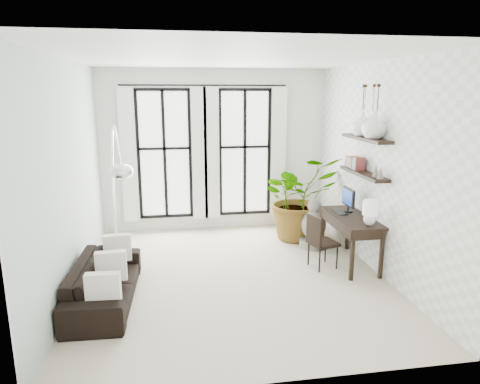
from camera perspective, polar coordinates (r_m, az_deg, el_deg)
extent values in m
plane|color=beige|center=(6.66, -0.97, -11.19)|extent=(5.00, 5.00, 0.00)
plane|color=white|center=(6.09, -1.09, 17.45)|extent=(5.00, 5.00, 0.00)
plane|color=#B2C7BF|center=(6.28, -21.83, 1.71)|extent=(0.00, 5.00, 5.00)
plane|color=white|center=(6.85, 17.97, 2.90)|extent=(0.00, 5.00, 5.00)
plane|color=white|center=(8.63, -3.36, 5.48)|extent=(4.50, 0.00, 4.50)
cube|color=white|center=(8.56, -10.03, 4.91)|extent=(1.00, 0.02, 2.50)
cube|color=white|center=(8.50, -14.63, 4.63)|extent=(0.30, 0.04, 2.60)
cube|color=white|center=(8.48, -5.42, 4.97)|extent=(0.30, 0.04, 2.60)
cube|color=white|center=(8.68, 0.63, 5.22)|extent=(1.00, 0.02, 2.50)
cube|color=white|center=(8.50, -3.80, 5.02)|extent=(0.30, 0.04, 2.60)
cube|color=white|center=(8.73, 5.16, 5.21)|extent=(0.30, 0.04, 2.60)
cylinder|color=black|center=(8.42, -4.79, 14.01)|extent=(3.20, 0.03, 0.03)
cube|color=black|center=(6.99, 16.14, 2.38)|extent=(0.25, 1.30, 0.05)
cube|color=black|center=(6.91, 16.43, 6.86)|extent=(0.25, 1.30, 0.05)
cube|color=#E4395B|center=(7.47, 14.43, 4.03)|extent=(0.16, 0.03, 0.18)
cube|color=#3567BC|center=(7.42, 14.56, 3.97)|extent=(0.16, 0.03, 0.18)
cube|color=gold|center=(7.38, 14.70, 3.92)|extent=(0.16, 0.03, 0.18)
cube|color=green|center=(7.34, 14.84, 3.86)|extent=(0.16, 0.03, 0.18)
cube|color=#9C51BD|center=(7.30, 14.98, 3.80)|extent=(0.16, 0.03, 0.18)
cube|color=#CE512D|center=(7.26, 15.12, 3.75)|extent=(0.16, 0.03, 0.18)
cube|color=#474747|center=(7.22, 15.27, 3.69)|extent=(0.16, 0.03, 0.18)
cube|color=teal|center=(7.18, 15.41, 3.63)|extent=(0.16, 0.04, 0.18)
cube|color=tan|center=(7.14, 15.56, 3.57)|extent=(0.16, 0.04, 0.18)
cube|color=brown|center=(7.10, 15.71, 3.51)|extent=(0.16, 0.04, 0.18)
cone|color=gray|center=(6.62, 17.65, 2.71)|extent=(0.10, 0.10, 0.18)
cone|color=gray|center=(6.49, 18.24, 2.47)|extent=(0.10, 0.10, 0.18)
imported|color=black|center=(6.09, -17.61, -11.34)|extent=(0.82, 1.95, 0.56)
cube|color=silver|center=(5.35, -17.78, -12.25)|extent=(0.40, 0.12, 0.40)
cube|color=silver|center=(5.99, -16.80, -9.42)|extent=(0.40, 0.12, 0.40)
cube|color=silver|center=(6.64, -16.02, -7.14)|extent=(0.40, 0.12, 0.40)
imported|color=#2D7228|center=(8.18, 7.82, -0.72)|extent=(1.69, 1.54, 1.61)
cube|color=black|center=(7.09, 14.60, -3.31)|extent=(0.58, 1.37, 0.04)
cube|color=black|center=(7.10, 14.40, -4.05)|extent=(0.53, 1.30, 0.13)
cube|color=black|center=(6.58, 14.73, -8.28)|extent=(0.05, 0.05, 0.76)
cube|color=black|center=(6.77, 18.35, -7.90)|extent=(0.05, 0.05, 0.76)
cube|color=black|center=(7.68, 10.98, -4.97)|extent=(0.05, 0.05, 0.76)
cube|color=black|center=(7.84, 14.17, -4.75)|extent=(0.05, 0.05, 0.76)
cube|color=black|center=(7.27, 14.29, -0.67)|extent=(0.04, 0.42, 0.30)
cube|color=navy|center=(7.26, 14.11, -0.68)|extent=(0.00, 0.36, 0.24)
cube|color=black|center=(7.27, 13.04, -2.56)|extent=(0.15, 0.40, 0.02)
sphere|color=silver|center=(6.62, 16.88, -3.61)|extent=(0.18, 0.18, 0.18)
cylinder|color=white|center=(6.57, 16.98, -2.02)|extent=(0.22, 0.22, 0.22)
cube|color=black|center=(6.98, 11.03, -6.69)|extent=(0.49, 0.49, 0.04)
cube|color=black|center=(6.81, 9.84, -5.14)|extent=(0.13, 0.40, 0.45)
cylinder|color=black|center=(6.86, 10.12, -8.94)|extent=(0.03, 0.03, 0.38)
cylinder|color=black|center=(6.97, 12.67, -8.70)|extent=(0.03, 0.03, 0.38)
cylinder|color=black|center=(7.14, 9.27, -7.99)|extent=(0.03, 0.03, 0.38)
cylinder|color=black|center=(7.25, 11.73, -7.78)|extent=(0.03, 0.03, 0.38)
cylinder|color=silver|center=(8.12, -16.09, -6.80)|extent=(0.34, 0.34, 0.09)
cylinder|color=silver|center=(7.97, -16.31, -3.58)|extent=(0.03, 0.03, 0.95)
ellipsoid|color=silver|center=(5.66, -15.56, 2.65)|extent=(0.30, 0.30, 0.20)
cylinder|color=gray|center=(7.94, 9.71, -6.70)|extent=(0.50, 0.50, 0.15)
ellipsoid|color=gray|center=(7.83, 9.81, -4.31)|extent=(0.45, 0.45, 0.55)
sphere|color=gray|center=(7.74, 9.91, -1.85)|extent=(0.25, 0.25, 0.25)
imported|color=white|center=(6.67, 17.46, 8.45)|extent=(0.37, 0.37, 0.38)
imported|color=white|center=(7.03, 16.02, 8.75)|extent=(0.37, 0.37, 0.38)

